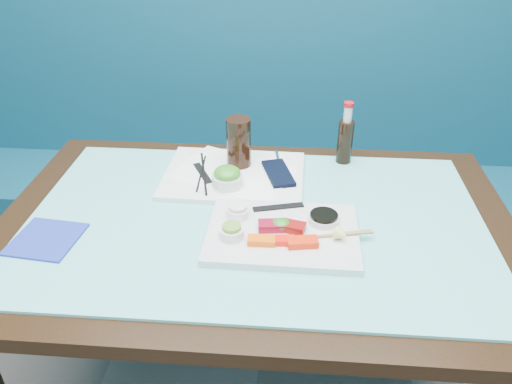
# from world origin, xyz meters

# --- Properties ---
(booth_bench) EXTENTS (3.00, 0.56, 1.17)m
(booth_bench) POSITION_xyz_m (0.00, 2.29, 0.37)
(booth_bench) COLOR #0D4256
(booth_bench) RESTS_ON ground
(dining_table) EXTENTS (1.40, 0.90, 0.75)m
(dining_table) POSITION_xyz_m (0.00, 1.45, 0.67)
(dining_table) COLOR black
(dining_table) RESTS_ON ground
(glass_top) EXTENTS (1.22, 0.76, 0.01)m
(glass_top) POSITION_xyz_m (0.00, 1.45, 0.75)
(glass_top) COLOR #67CECE
(glass_top) RESTS_ON dining_table
(sashimi_plate) EXTENTS (0.39, 0.28, 0.02)m
(sashimi_plate) POSITION_xyz_m (0.08, 1.37, 0.77)
(sashimi_plate) COLOR silver
(sashimi_plate) RESTS_ON glass_top
(salmon_left) EXTENTS (0.07, 0.03, 0.02)m
(salmon_left) POSITION_xyz_m (0.03, 1.32, 0.79)
(salmon_left) COLOR #FF5E0A
(salmon_left) RESTS_ON sashimi_plate
(salmon_mid) EXTENTS (0.06, 0.03, 0.02)m
(salmon_mid) POSITION_xyz_m (0.08, 1.32, 0.79)
(salmon_mid) COLOR #FF1B0A
(salmon_mid) RESTS_ON sashimi_plate
(salmon_right) EXTENTS (0.08, 0.05, 0.02)m
(salmon_right) POSITION_xyz_m (0.13, 1.32, 0.79)
(salmon_right) COLOR #F72A09
(salmon_right) RESTS_ON sashimi_plate
(tuna_left) EXTENTS (0.07, 0.05, 0.02)m
(tuna_left) POSITION_xyz_m (0.05, 1.38, 0.79)
(tuna_left) COLOR maroon
(tuna_left) RESTS_ON sashimi_plate
(tuna_right) EXTENTS (0.07, 0.05, 0.02)m
(tuna_right) POSITION_xyz_m (0.10, 1.38, 0.79)
(tuna_right) COLOR maroon
(tuna_right) RESTS_ON sashimi_plate
(seaweed_garnish) EXTENTS (0.05, 0.05, 0.03)m
(seaweed_garnish) POSITION_xyz_m (0.07, 1.38, 0.79)
(seaweed_garnish) COLOR #237B1C
(seaweed_garnish) RESTS_ON sashimi_plate
(ramekin_wasabi) EXTENTS (0.07, 0.07, 0.03)m
(ramekin_wasabi) POSITION_xyz_m (-0.05, 1.34, 0.79)
(ramekin_wasabi) COLOR white
(ramekin_wasabi) RESTS_ON sashimi_plate
(wasabi_fill) EXTENTS (0.05, 0.05, 0.01)m
(wasabi_fill) POSITION_xyz_m (-0.05, 1.34, 0.81)
(wasabi_fill) COLOR olive
(wasabi_fill) RESTS_ON ramekin_wasabi
(ramekin_ginger) EXTENTS (0.06, 0.06, 0.02)m
(ramekin_ginger) POSITION_xyz_m (-0.04, 1.43, 0.79)
(ramekin_ginger) COLOR white
(ramekin_ginger) RESTS_ON sashimi_plate
(ginger_fill) EXTENTS (0.06, 0.06, 0.01)m
(ginger_fill) POSITION_xyz_m (-0.04, 1.43, 0.81)
(ginger_fill) COLOR #F2D7C7
(ginger_fill) RESTS_ON ramekin_ginger
(soy_dish) EXTENTS (0.10, 0.10, 0.02)m
(soy_dish) POSITION_xyz_m (0.18, 1.42, 0.79)
(soy_dish) COLOR silver
(soy_dish) RESTS_ON sashimi_plate
(soy_fill) EXTENTS (0.09, 0.09, 0.01)m
(soy_fill) POSITION_xyz_m (0.18, 1.42, 0.80)
(soy_fill) COLOR black
(soy_fill) RESTS_ON soy_dish
(lemon_wedge) EXTENTS (0.05, 0.05, 0.04)m
(lemon_wedge) POSITION_xyz_m (0.22, 1.34, 0.80)
(lemon_wedge) COLOR #FDFF78
(lemon_wedge) RESTS_ON sashimi_plate
(chopstick_sleeve) EXTENTS (0.14, 0.06, 0.00)m
(chopstick_sleeve) POSITION_xyz_m (0.06, 1.48, 0.78)
(chopstick_sleeve) COLOR black
(chopstick_sleeve) RESTS_ON sashimi_plate
(wooden_chopstick_a) EXTENTS (0.23, 0.07, 0.01)m
(wooden_chopstick_a) POSITION_xyz_m (0.19, 1.36, 0.78)
(wooden_chopstick_a) COLOR #A2824C
(wooden_chopstick_a) RESTS_ON sashimi_plate
(wooden_chopstick_b) EXTENTS (0.22, 0.05, 0.01)m
(wooden_chopstick_b) POSITION_xyz_m (0.20, 1.36, 0.78)
(wooden_chopstick_b) COLOR #9A7348
(wooden_chopstick_b) RESTS_ON sashimi_plate
(serving_tray) EXTENTS (0.43, 0.33, 0.02)m
(serving_tray) POSITION_xyz_m (-0.08, 1.66, 0.77)
(serving_tray) COLOR white
(serving_tray) RESTS_ON glass_top
(paper_placemat) EXTENTS (0.40, 0.35, 0.00)m
(paper_placemat) POSITION_xyz_m (-0.08, 1.66, 0.77)
(paper_placemat) COLOR white
(paper_placemat) RESTS_ON serving_tray
(seaweed_bowl) EXTENTS (0.11, 0.11, 0.04)m
(seaweed_bowl) POSITION_xyz_m (-0.09, 1.59, 0.79)
(seaweed_bowl) COLOR silver
(seaweed_bowl) RESTS_ON serving_tray
(seaweed_salad) EXTENTS (0.08, 0.08, 0.04)m
(seaweed_salad) POSITION_xyz_m (-0.09, 1.59, 0.82)
(seaweed_salad) COLOR #318B20
(seaweed_salad) RESTS_ON seaweed_bowl
(cola_glass) EXTENTS (0.08, 0.08, 0.16)m
(cola_glass) POSITION_xyz_m (-0.07, 1.72, 0.85)
(cola_glass) COLOR black
(cola_glass) RESTS_ON serving_tray
(navy_pouch) EXTENTS (0.11, 0.17, 0.01)m
(navy_pouch) POSITION_xyz_m (0.05, 1.66, 0.78)
(navy_pouch) COLOR black
(navy_pouch) RESTS_ON serving_tray
(fork) EXTENTS (0.02, 0.08, 0.01)m
(fork) POSITION_xyz_m (0.05, 1.77, 0.78)
(fork) COLOR white
(fork) RESTS_ON serving_tray
(black_chopstick_a) EXTENTS (0.02, 0.21, 0.01)m
(black_chopstick_a) POSITION_xyz_m (-0.18, 1.65, 0.78)
(black_chopstick_a) COLOR black
(black_chopstick_a) RESTS_ON serving_tray
(black_chopstick_b) EXTENTS (0.06, 0.25, 0.01)m
(black_chopstick_b) POSITION_xyz_m (-0.17, 1.65, 0.78)
(black_chopstick_b) COLOR black
(black_chopstick_b) RESTS_ON serving_tray
(tray_sleeve) EXTENTS (0.08, 0.13, 0.00)m
(tray_sleeve) POSITION_xyz_m (-0.18, 1.65, 0.78)
(tray_sleeve) COLOR black
(tray_sleeve) RESTS_ON serving_tray
(cola_bottle_body) EXTENTS (0.06, 0.06, 0.14)m
(cola_bottle_body) POSITION_xyz_m (0.26, 1.80, 0.83)
(cola_bottle_body) COLOR black
(cola_bottle_body) RESTS_ON glass_top
(cola_bottle_neck) EXTENTS (0.03, 0.03, 0.05)m
(cola_bottle_neck) POSITION_xyz_m (0.26, 1.80, 0.92)
(cola_bottle_neck) COLOR silver
(cola_bottle_neck) RESTS_ON cola_bottle_body
(cola_bottle_cap) EXTENTS (0.03, 0.03, 0.01)m
(cola_bottle_cap) POSITION_xyz_m (0.26, 1.80, 0.95)
(cola_bottle_cap) COLOR red
(cola_bottle_cap) RESTS_ON cola_bottle_neck
(blue_napkin) EXTENTS (0.17, 0.17, 0.01)m
(blue_napkin) POSITION_xyz_m (-0.52, 1.31, 0.76)
(blue_napkin) COLOR #1C2F9C
(blue_napkin) RESTS_ON glass_top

